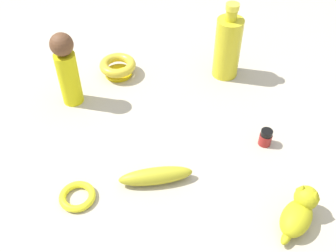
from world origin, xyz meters
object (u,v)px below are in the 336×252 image
at_px(person_figure_adult, 67,69).
at_px(nail_polish_jar, 266,138).
at_px(banana, 156,176).
at_px(bangle, 77,196).
at_px(bowl, 118,66).
at_px(bottle_tall, 228,47).
at_px(cat_figurine, 299,212).

bearing_deg(person_figure_adult, nail_polish_jar, -104.49).
distance_m(banana, bangle, 0.19).
relative_size(bowl, bangle, 1.33).
distance_m(banana, bowl, 0.44).
distance_m(bottle_tall, person_figure_adult, 0.47).
distance_m(bottle_tall, nail_polish_jar, 0.32).
height_order(cat_figurine, banana, cat_figurine).
height_order(nail_polish_jar, bangle, nail_polish_jar).
relative_size(nail_polish_jar, person_figure_adult, 0.21).
relative_size(person_figure_adult, bangle, 2.64).
xyz_separation_m(bottle_tall, banana, (-0.44, 0.18, -0.08)).
xyz_separation_m(bowl, bangle, (-0.47, 0.02, -0.02)).
bearing_deg(person_figure_adult, bowl, -40.05).
relative_size(bottle_tall, bowl, 2.11).
distance_m(person_figure_adult, banana, 0.40).
relative_size(nail_polish_jar, bangle, 0.55).
xyz_separation_m(person_figure_adult, bangle, (-0.34, -0.09, -0.11)).
height_order(bowl, bangle, bowl).
relative_size(banana, bangle, 2.09).
bearing_deg(banana, person_figure_adult, 121.16).
bearing_deg(nail_polish_jar, bowl, 57.51).
height_order(bottle_tall, cat_figurine, bottle_tall).
bearing_deg(bangle, nail_polish_jar, -65.97).
bearing_deg(person_figure_adult, banana, -136.27).
distance_m(bottle_tall, cat_figurine, 0.55).
distance_m(nail_polish_jar, person_figure_adult, 0.57).
relative_size(bottle_tall, person_figure_adult, 1.07).
bearing_deg(bangle, banana, -70.92).
height_order(bottle_tall, bowl, bottle_tall).
xyz_separation_m(cat_figurine, person_figure_adult, (0.37, 0.58, 0.08)).
distance_m(cat_figurine, nail_polish_jar, 0.23).
height_order(cat_figurine, bowl, cat_figurine).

